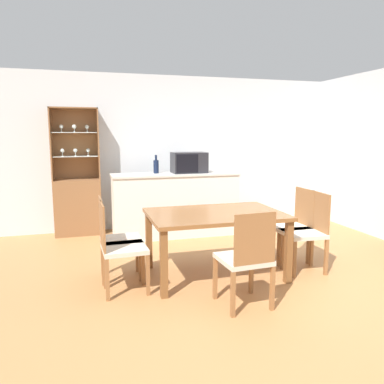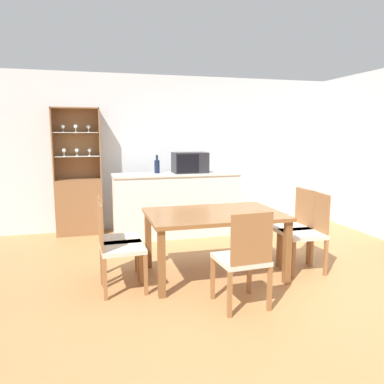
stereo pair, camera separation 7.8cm
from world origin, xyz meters
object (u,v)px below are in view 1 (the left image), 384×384
at_px(display_cabinet, 78,197).
at_px(dining_chair_side_left_far, 117,239).
at_px(dining_table, 215,220).
at_px(wine_bottle, 156,166).
at_px(dining_chair_head_near, 246,258).
at_px(dining_chair_side_right_near, 306,232).
at_px(microwave, 189,163).
at_px(dining_chair_side_right_far, 293,225).
at_px(dining_chair_side_left_near, 119,247).

xyz_separation_m(display_cabinet, dining_chair_side_left_far, (0.43, -2.11, -0.13)).
xyz_separation_m(dining_table, wine_bottle, (-0.32, 1.84, 0.46)).
bearing_deg(dining_chair_head_near, display_cabinet, 112.44).
xyz_separation_m(dining_chair_side_right_near, dining_chair_head_near, (-1.07, -0.68, 0.00)).
bearing_deg(wine_bottle, display_cabinet, 160.67).
distance_m(dining_chair_side_right_near, wine_bottle, 2.51).
xyz_separation_m(display_cabinet, dining_table, (1.50, -2.26, 0.04)).
distance_m(dining_chair_side_right_near, microwave, 2.23).
bearing_deg(dining_chair_side_right_far, display_cabinet, 49.49).
height_order(dining_table, wine_bottle, wine_bottle).
bearing_deg(dining_chair_side_right_far, dining_table, 96.64).
distance_m(dining_chair_head_near, dining_chair_side_left_far, 1.45).
relative_size(dining_chair_side_right_near, wine_bottle, 3.25).
distance_m(dining_chair_side_left_near, dining_chair_side_left_far, 0.30).
distance_m(dining_chair_side_right_near, dining_chair_side_right_far, 0.30).
relative_size(dining_table, dining_chair_side_left_near, 1.60).
relative_size(dining_chair_side_right_far, dining_chair_side_left_far, 1.00).
relative_size(dining_chair_side_right_near, dining_chair_side_right_far, 1.00).
distance_m(display_cabinet, dining_chair_side_right_near, 3.53).
distance_m(display_cabinet, wine_bottle, 1.35).
bearing_deg(dining_chair_side_left_near, dining_table, 95.39).
relative_size(dining_chair_head_near, wine_bottle, 3.25).
relative_size(display_cabinet, dining_chair_side_right_far, 2.15).
bearing_deg(dining_table, dining_chair_side_left_near, -172.03).
bearing_deg(dining_chair_side_left_far, dining_chair_side_left_near, -1.11).
distance_m(display_cabinet, dining_chair_side_left_far, 2.16).
relative_size(dining_chair_side_left_far, microwave, 1.74).
distance_m(microwave, wine_bottle, 0.52).
bearing_deg(wine_bottle, dining_chair_side_left_near, -110.87).
height_order(dining_chair_side_left_near, microwave, microwave).
distance_m(display_cabinet, microwave, 1.85).
distance_m(display_cabinet, dining_chair_side_right_far, 3.33).
height_order(dining_chair_side_right_far, microwave, microwave).
xyz_separation_m(dining_table, dining_chair_side_right_near, (1.07, -0.15, -0.17)).
height_order(dining_table, dining_chair_side_right_near, dining_chair_side_right_near).
relative_size(dining_chair_side_right_far, dining_chair_head_near, 1.00).
distance_m(dining_table, dining_chair_side_left_near, 1.10).
bearing_deg(dining_chair_side_left_near, dining_chair_side_left_far, 177.43).
height_order(dining_chair_side_left_far, microwave, microwave).
bearing_deg(dining_chair_side_left_near, display_cabinet, -172.47).
xyz_separation_m(dining_table, dining_chair_side_left_near, (-1.07, -0.15, -0.17)).
xyz_separation_m(dining_chair_side_right_near, dining_chair_side_left_far, (-2.15, 0.30, 0.00)).
bearing_deg(dining_chair_side_left_far, dining_chair_side_right_near, 80.97).
xyz_separation_m(dining_table, dining_chair_side_left_far, (-1.07, 0.15, -0.17)).
bearing_deg(dining_chair_side_right_near, display_cabinet, 50.78).
distance_m(dining_chair_side_left_far, wine_bottle, 1.96).
xyz_separation_m(dining_chair_head_near, wine_bottle, (-0.32, 2.67, 0.63)).
relative_size(dining_chair_side_right_near, dining_chair_head_near, 1.00).
xyz_separation_m(display_cabinet, wine_bottle, (1.19, -0.42, 0.50)).
bearing_deg(display_cabinet, dining_table, -56.31).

